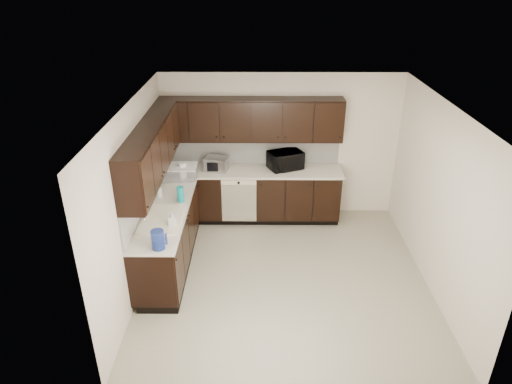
% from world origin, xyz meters
% --- Properties ---
extents(floor, '(4.00, 4.00, 0.00)m').
position_xyz_m(floor, '(0.00, 0.00, 0.00)').
color(floor, '#A69F8A').
rests_on(floor, ground).
extents(ceiling, '(4.00, 4.00, 0.00)m').
position_xyz_m(ceiling, '(0.00, 0.00, 2.50)').
color(ceiling, white).
rests_on(ceiling, wall_back).
extents(wall_back, '(4.00, 0.02, 2.50)m').
position_xyz_m(wall_back, '(0.00, 2.00, 1.25)').
color(wall_back, beige).
rests_on(wall_back, floor).
extents(wall_left, '(0.02, 4.00, 2.50)m').
position_xyz_m(wall_left, '(-2.00, 0.00, 1.25)').
color(wall_left, beige).
rests_on(wall_left, floor).
extents(wall_right, '(0.02, 4.00, 2.50)m').
position_xyz_m(wall_right, '(2.00, 0.00, 1.25)').
color(wall_right, beige).
rests_on(wall_right, floor).
extents(wall_front, '(4.00, 0.02, 2.50)m').
position_xyz_m(wall_front, '(0.00, -2.00, 1.25)').
color(wall_front, beige).
rests_on(wall_front, floor).
extents(lower_cabinets, '(3.00, 2.80, 0.90)m').
position_xyz_m(lower_cabinets, '(-1.01, 1.11, 0.41)').
color(lower_cabinets, black).
rests_on(lower_cabinets, floor).
extents(countertop, '(3.03, 2.83, 0.04)m').
position_xyz_m(countertop, '(-1.01, 1.11, 0.92)').
color(countertop, beige).
rests_on(countertop, lower_cabinets).
extents(backsplash, '(3.00, 2.80, 0.48)m').
position_xyz_m(backsplash, '(-1.22, 1.32, 1.18)').
color(backsplash, white).
rests_on(backsplash, countertop).
extents(upper_cabinets, '(3.00, 2.80, 0.70)m').
position_xyz_m(upper_cabinets, '(-1.10, 1.20, 1.77)').
color(upper_cabinets, black).
rests_on(upper_cabinets, wall_back).
extents(dishwasher, '(0.58, 0.04, 0.78)m').
position_xyz_m(dishwasher, '(-0.70, 1.41, 0.55)').
color(dishwasher, beige).
rests_on(dishwasher, lower_cabinets).
extents(sink, '(0.54, 0.82, 0.42)m').
position_xyz_m(sink, '(-1.68, -0.01, 0.88)').
color(sink, beige).
rests_on(sink, countertop).
extents(microwave, '(0.65, 0.56, 0.30)m').
position_xyz_m(microwave, '(0.07, 1.75, 1.09)').
color(microwave, black).
rests_on(microwave, countertop).
extents(soap_bottle_a, '(0.09, 0.09, 0.20)m').
position_xyz_m(soap_bottle_a, '(-1.51, -0.16, 1.04)').
color(soap_bottle_a, gray).
rests_on(soap_bottle_a, countertop).
extents(soap_bottle_b, '(0.11, 0.11, 0.23)m').
position_xyz_m(soap_bottle_b, '(-1.84, 0.66, 1.06)').
color(soap_bottle_b, gray).
rests_on(soap_bottle_b, countertop).
extents(toaster_oven, '(0.42, 0.35, 0.23)m').
position_xyz_m(toaster_oven, '(-1.07, 1.67, 1.06)').
color(toaster_oven, '#ABABAD').
rests_on(toaster_oven, countertop).
extents(storage_bin, '(0.56, 0.44, 0.20)m').
position_xyz_m(storage_bin, '(-1.64, 1.35, 1.04)').
color(storage_bin, silver).
rests_on(storage_bin, countertop).
extents(blue_pitcher, '(0.20, 0.20, 0.24)m').
position_xyz_m(blue_pitcher, '(-1.58, -0.70, 1.06)').
color(blue_pitcher, navy).
rests_on(blue_pitcher, countertop).
extents(teal_tumbler, '(0.13, 0.13, 0.23)m').
position_xyz_m(teal_tumbler, '(-1.50, 0.54, 1.05)').
color(teal_tumbler, '#0D8F97').
rests_on(teal_tumbler, countertop).
extents(paper_towel_roll, '(0.13, 0.13, 0.27)m').
position_xyz_m(paper_towel_roll, '(-1.59, 1.35, 1.07)').
color(paper_towel_roll, white).
rests_on(paper_towel_roll, countertop).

